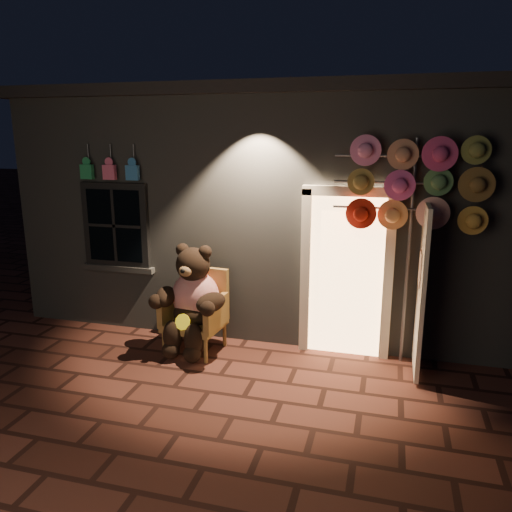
% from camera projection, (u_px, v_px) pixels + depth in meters
% --- Properties ---
extents(ground, '(60.00, 60.00, 0.00)m').
position_uv_depth(ground, '(208.00, 392.00, 5.59)').
color(ground, '#5B2D22').
rests_on(ground, ground).
extents(shop_building, '(7.30, 5.95, 3.51)m').
position_uv_depth(shop_building, '(285.00, 196.00, 8.91)').
color(shop_building, slate).
rests_on(shop_building, ground).
extents(wicker_armchair, '(0.80, 0.74, 1.07)m').
position_uv_depth(wicker_armchair, '(197.00, 310.00, 6.61)').
color(wicker_armchair, olive).
rests_on(wicker_armchair, ground).
extents(teddy_bear, '(1.03, 0.84, 1.42)m').
position_uv_depth(teddy_bear, '(192.00, 300.00, 6.44)').
color(teddy_bear, red).
rests_on(teddy_bear, ground).
extents(hat_rack, '(1.74, 0.22, 2.79)m').
position_uv_depth(hat_rack, '(416.00, 186.00, 5.71)').
color(hat_rack, '#59595E').
rests_on(hat_rack, ground).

